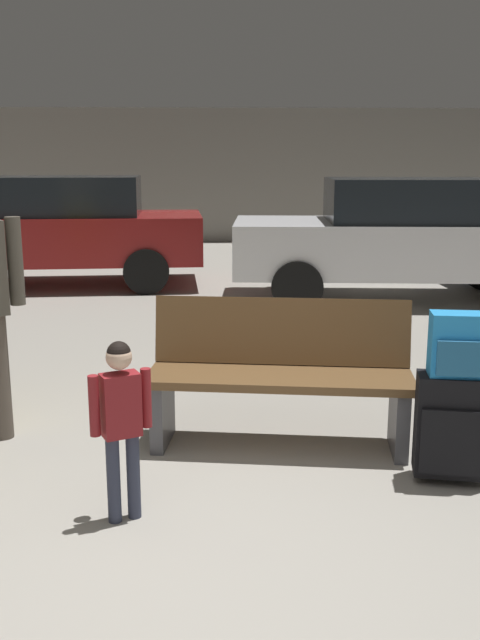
# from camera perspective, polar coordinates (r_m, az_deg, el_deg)

# --- Properties ---
(ground_plane) EXTENTS (18.00, 18.00, 0.10)m
(ground_plane) POSITION_cam_1_polar(r_m,az_deg,el_deg) (6.80, -2.80, -2.41)
(ground_plane) COLOR gray
(garage_back_wall) EXTENTS (18.00, 0.12, 2.80)m
(garage_back_wall) POSITION_cam_1_polar(r_m,az_deg,el_deg) (15.43, -2.32, 11.50)
(garage_back_wall) COLOR gray
(garage_back_wall) RESTS_ON ground_plane
(bench) EXTENTS (1.65, 0.72, 0.89)m
(bench) POSITION_cam_1_polar(r_m,az_deg,el_deg) (4.36, 3.22, -4.41)
(bench) COLOR brown
(bench) RESTS_ON ground_plane
(suitcase) EXTENTS (0.41, 0.29, 0.60)m
(suitcase) POSITION_cam_1_polar(r_m,az_deg,el_deg) (4.04, 16.62, -8.16)
(suitcase) COLOR black
(suitcase) RESTS_ON ground_plane
(backpack_bright) EXTENTS (0.30, 0.23, 0.34)m
(backpack_bright) POSITION_cam_1_polar(r_m,az_deg,el_deg) (3.91, 17.04, -1.97)
(backpack_bright) COLOR #268CD8
(backpack_bright) RESTS_ON suitcase
(child) EXTENTS (0.28, 0.17, 0.90)m
(child) POSITION_cam_1_polar(r_m,az_deg,el_deg) (3.44, -9.59, -7.31)
(child) COLOR #33384C
(child) RESTS_ON ground_plane
(parked_car_near) EXTENTS (4.21, 2.02, 1.51)m
(parked_car_near) POSITION_cam_1_polar(r_m,az_deg,el_deg) (9.10, 12.97, 6.60)
(parked_car_near) COLOR silver
(parked_car_near) RESTS_ON ground_plane
(parked_car_far) EXTENTS (4.20, 2.00, 1.51)m
(parked_car_far) POSITION_cam_1_polar(r_m,az_deg,el_deg) (10.27, -14.58, 7.17)
(parked_car_far) COLOR maroon
(parked_car_far) RESTS_ON ground_plane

